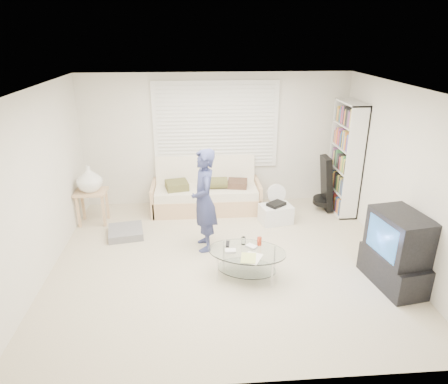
{
  "coord_description": "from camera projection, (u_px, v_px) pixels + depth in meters",
  "views": [
    {
      "loc": [
        -0.41,
        -5.12,
        3.17
      ],
      "look_at": [
        0.01,
        0.3,
        0.98
      ],
      "focal_mm": 32.0,
      "sensor_mm": 36.0,
      "label": 1
    }
  ],
  "objects": [
    {
      "name": "ground",
      "position": [
        225.0,
        260.0,
        5.95
      ],
      "size": [
        5.0,
        5.0,
        0.0
      ],
      "primitive_type": "plane",
      "color": "#B1A58A",
      "rests_on": "ground"
    },
    {
      "name": "room_shell",
      "position": [
        223.0,
        146.0,
        5.78
      ],
      "size": [
        5.02,
        4.52,
        2.51
      ],
      "color": "silver",
      "rests_on": "ground"
    },
    {
      "name": "window_blinds",
      "position": [
        216.0,
        125.0,
        7.4
      ],
      "size": [
        2.32,
        0.08,
        1.62
      ],
      "color": "silver",
      "rests_on": "ground"
    },
    {
      "name": "futon_sofa",
      "position": [
        206.0,
        193.0,
        7.54
      ],
      "size": [
        2.02,
        0.81,
        0.99
      ],
      "color": "tan",
      "rests_on": "ground"
    },
    {
      "name": "grey_floor_pillow",
      "position": [
        126.0,
        232.0,
        6.65
      ],
      "size": [
        0.64,
        0.64,
        0.12
      ],
      "primitive_type": "cube",
      "rotation": [
        0.0,
        0.0,
        0.17
      ],
      "color": "slate",
      "rests_on": "ground"
    },
    {
      "name": "side_table",
      "position": [
        90.0,
        181.0,
        6.83
      ],
      "size": [
        0.53,
        0.43,
        1.06
      ],
      "color": "tan",
      "rests_on": "ground"
    },
    {
      "name": "bookshelf",
      "position": [
        346.0,
        159.0,
        7.24
      ],
      "size": [
        0.32,
        0.86,
        2.05
      ],
      "color": "white",
      "rests_on": "ground"
    },
    {
      "name": "guitar_case",
      "position": [
        326.0,
        188.0,
        7.44
      ],
      "size": [
        0.37,
        0.38,
        1.04
      ],
      "color": "black",
      "rests_on": "ground"
    },
    {
      "name": "floor_fan",
      "position": [
        276.0,
        196.0,
        7.35
      ],
      "size": [
        0.36,
        0.24,
        0.59
      ],
      "color": "white",
      "rests_on": "ground"
    },
    {
      "name": "storage_bin",
      "position": [
        276.0,
        213.0,
        7.07
      ],
      "size": [
        0.61,
        0.48,
        0.38
      ],
      "color": "white",
      "rests_on": "ground"
    },
    {
      "name": "tv_unit",
      "position": [
        397.0,
        251.0,
        5.22
      ],
      "size": [
        0.65,
        1.01,
        1.02
      ],
      "color": "black",
      "rests_on": "ground"
    },
    {
      "name": "coffee_table",
      "position": [
        247.0,
        256.0,
        5.45
      ],
      "size": [
        1.21,
        0.94,
        0.52
      ],
      "color": "silver",
      "rests_on": "ground"
    },
    {
      "name": "standing_person",
      "position": [
        204.0,
        201.0,
        6.01
      ],
      "size": [
        0.45,
        0.63,
        1.6
      ],
      "primitive_type": "imported",
      "rotation": [
        0.0,
        0.0,
        -1.45
      ],
      "color": "navy",
      "rests_on": "ground"
    }
  ]
}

